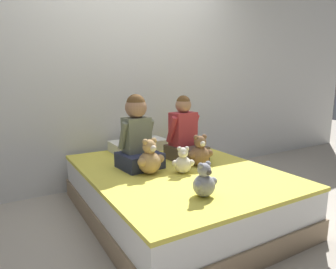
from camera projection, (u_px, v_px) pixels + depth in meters
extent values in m
plane|color=#B2A899|center=(176.00, 214.00, 2.69)|extent=(14.00, 14.00, 0.00)
cube|color=silver|center=(127.00, 73.00, 3.35)|extent=(8.00, 0.06, 2.50)
cube|color=#997F60|center=(176.00, 205.00, 2.67)|extent=(1.49, 1.91, 0.17)
cube|color=white|center=(176.00, 184.00, 2.63)|extent=(1.46, 1.87, 0.22)
cube|color=#E5D64C|center=(176.00, 170.00, 2.61)|extent=(1.47, 1.89, 0.03)
cube|color=#282D47|center=(140.00, 160.00, 2.63)|extent=(0.37, 0.35, 0.13)
cube|color=slate|center=(136.00, 135.00, 2.62)|extent=(0.24, 0.17, 0.31)
sphere|color=#9E7051|center=(136.00, 108.00, 2.58)|extent=(0.19, 0.19, 0.19)
sphere|color=brown|center=(136.00, 104.00, 2.57)|extent=(0.17, 0.17, 0.17)
cylinder|color=slate|center=(123.00, 136.00, 2.55)|extent=(0.07, 0.14, 0.25)
cylinder|color=slate|center=(149.00, 132.00, 2.70)|extent=(0.07, 0.14, 0.25)
cube|color=brown|center=(186.00, 153.00, 2.87)|extent=(0.33, 0.38, 0.14)
cube|color=#B23338|center=(183.00, 129.00, 2.87)|extent=(0.25, 0.19, 0.32)
sphere|color=#9E7051|center=(183.00, 105.00, 2.83)|extent=(0.15, 0.15, 0.15)
sphere|color=brown|center=(183.00, 102.00, 2.82)|extent=(0.13, 0.13, 0.13)
cylinder|color=#B23338|center=(172.00, 129.00, 2.79)|extent=(0.07, 0.14, 0.26)
cylinder|color=#B23338|center=(194.00, 127.00, 2.95)|extent=(0.07, 0.14, 0.26)
sphere|color=tan|center=(150.00, 163.00, 2.46)|extent=(0.19, 0.19, 0.19)
sphere|color=tan|center=(150.00, 147.00, 2.43)|extent=(0.12, 0.12, 0.12)
sphere|color=beige|center=(153.00, 149.00, 2.39)|extent=(0.05, 0.05, 0.05)
sphere|color=tan|center=(145.00, 142.00, 2.40)|extent=(0.05, 0.05, 0.05)
sphere|color=tan|center=(154.00, 141.00, 2.45)|extent=(0.05, 0.05, 0.05)
sphere|color=tan|center=(142.00, 162.00, 2.38)|extent=(0.07, 0.07, 0.07)
sphere|color=tan|center=(160.00, 159.00, 2.49)|extent=(0.07, 0.07, 0.07)
sphere|color=brown|center=(200.00, 156.00, 2.69)|extent=(0.18, 0.18, 0.18)
sphere|color=brown|center=(200.00, 142.00, 2.66)|extent=(0.11, 0.11, 0.11)
sphere|color=white|center=(203.00, 144.00, 2.62)|extent=(0.05, 0.05, 0.05)
sphere|color=brown|center=(196.00, 137.00, 2.64)|extent=(0.05, 0.05, 0.05)
sphere|color=brown|center=(204.00, 137.00, 2.67)|extent=(0.05, 0.05, 0.05)
sphere|color=brown|center=(192.00, 155.00, 2.64)|extent=(0.07, 0.07, 0.07)
sphere|color=brown|center=(209.00, 153.00, 2.70)|extent=(0.07, 0.07, 0.07)
sphere|color=silver|center=(183.00, 165.00, 2.48)|extent=(0.14, 0.14, 0.14)
sphere|color=silver|center=(183.00, 153.00, 2.46)|extent=(0.09, 0.09, 0.09)
sphere|color=white|center=(184.00, 154.00, 2.43)|extent=(0.04, 0.04, 0.04)
sphere|color=silver|center=(179.00, 149.00, 2.45)|extent=(0.04, 0.04, 0.04)
sphere|color=silver|center=(187.00, 149.00, 2.46)|extent=(0.04, 0.04, 0.04)
sphere|color=silver|center=(175.00, 163.00, 2.46)|extent=(0.05, 0.05, 0.05)
sphere|color=silver|center=(191.00, 163.00, 2.47)|extent=(0.05, 0.05, 0.05)
sphere|color=#939399|center=(204.00, 185.00, 1.99)|extent=(0.15, 0.15, 0.15)
sphere|color=#939399|center=(204.00, 170.00, 1.97)|extent=(0.09, 0.09, 0.09)
sphere|color=#4C4742|center=(209.00, 172.00, 1.94)|extent=(0.04, 0.04, 0.04)
sphere|color=#939399|center=(201.00, 166.00, 1.95)|extent=(0.04, 0.04, 0.04)
sphere|color=#939399|center=(208.00, 164.00, 1.99)|extent=(0.04, 0.04, 0.04)
sphere|color=#939399|center=(198.00, 186.00, 1.94)|extent=(0.06, 0.06, 0.06)
sphere|color=#939399|center=(213.00, 181.00, 2.02)|extent=(0.06, 0.06, 0.06)
cube|color=silver|center=(139.00, 145.00, 3.25)|extent=(0.60, 0.30, 0.11)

